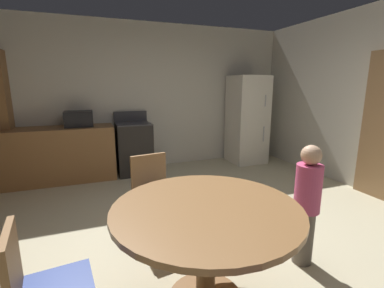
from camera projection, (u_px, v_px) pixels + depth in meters
name	position (u px, v px, depth m)	size (l,w,h in m)	color
ground_plane	(210.00, 247.00, 2.70)	(14.00, 14.00, 0.00)	beige
wall_back	(146.00, 97.00, 5.19)	(5.87, 0.12, 2.70)	beige
kitchen_counter	(52.00, 155.00, 4.45)	(1.96, 0.60, 0.90)	olive
oven_range	(134.00, 148.00, 4.91)	(0.60, 0.60, 1.10)	black
refrigerator	(247.00, 120.00, 5.56)	(0.68, 0.68, 1.76)	silver
microwave	(79.00, 119.00, 4.48)	(0.44, 0.32, 0.26)	black
dining_table	(206.00, 226.00, 1.91)	(1.32, 1.32, 0.76)	olive
chair_north	(153.00, 191.00, 2.81)	(0.46, 0.46, 0.87)	olive
person_child	(307.00, 202.00, 2.36)	(0.24, 0.24, 1.09)	#665B51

